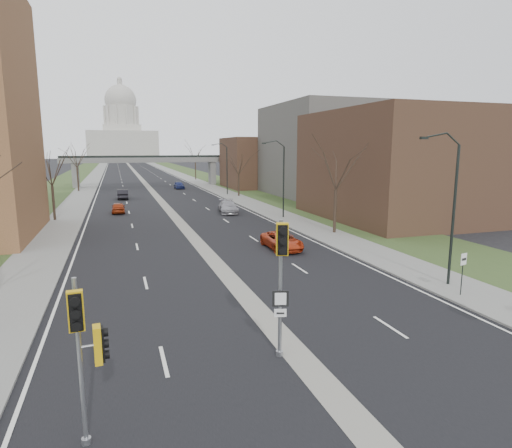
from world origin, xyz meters
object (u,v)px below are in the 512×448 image
car_right_mid (228,207)px  signal_pole_median (281,265)px  speed_limit_sign (463,266)px  signal_pole_left (86,339)px  car_left_far (123,194)px  car_right_near (282,241)px  car_right_far (179,185)px  car_left_near (118,208)px

car_right_mid → signal_pole_median: bearing=-93.6°
car_right_mid → speed_limit_sign: bearing=-74.8°
signal_pole_left → car_right_mid: size_ratio=0.90×
car_left_far → car_right_near: size_ratio=0.94×
signal_pole_median → car_right_near: size_ratio=1.10×
car_right_mid → car_right_far: size_ratio=1.24×
car_left_far → car_right_far: size_ratio=1.08×
signal_pole_left → car_right_near: signal_pole_left is taller
speed_limit_sign → car_right_near: size_ratio=0.47×
car_left_far → speed_limit_sign: bearing=108.0°
signal_pole_left → car_left_near: signal_pole_left is taller
speed_limit_sign → car_right_far: speed_limit_sign is taller
car_right_near → car_right_mid: 20.09m
car_right_mid → car_right_far: 34.31m
speed_limit_sign → car_right_mid: speed_limit_sign is taller
signal_pole_median → car_right_far: size_ratio=1.26×
car_left_near → speed_limit_sign: bearing=115.2°
car_left_near → car_right_far: size_ratio=0.93×
signal_pole_median → speed_limit_sign: (11.80, 3.45, -2.02)m
signal_pole_left → car_right_near: (13.28, 19.83, -2.41)m
car_left_near → car_right_far: 32.32m
car_right_mid → car_right_near: bearing=-84.3°
car_left_near → signal_pole_median: bearing=98.1°
signal_pole_median → speed_limit_sign: signal_pole_median is taller
signal_pole_median → car_left_near: size_ratio=1.36×
signal_pole_median → car_right_near: (6.73, 16.91, -3.05)m
speed_limit_sign → car_right_far: 68.05m
car_right_mid → car_left_near: bearing=169.9°
speed_limit_sign → signal_pole_median: bearing=-178.3°
signal_pole_left → car_left_near: bearing=84.4°
signal_pole_median → car_left_far: size_ratio=1.17×
signal_pole_left → signal_pole_median: 7.20m
car_left_far → car_right_far: car_left_far is taller
car_right_near → car_right_far: (-0.42, 54.36, 0.04)m
car_right_near → car_right_far: car_right_far is taller
car_right_far → signal_pole_left: bearing=-100.6°
car_right_mid → car_right_far: (-1.18, 34.29, -0.04)m
signal_pole_left → signal_pole_median: size_ratio=0.88×
car_right_near → car_right_far: bearing=90.4°
speed_limit_sign → car_left_near: speed_limit_sign is taller
signal_pole_left → car_right_far: bearing=76.0°
car_right_far → speed_limit_sign: bearing=-86.2°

